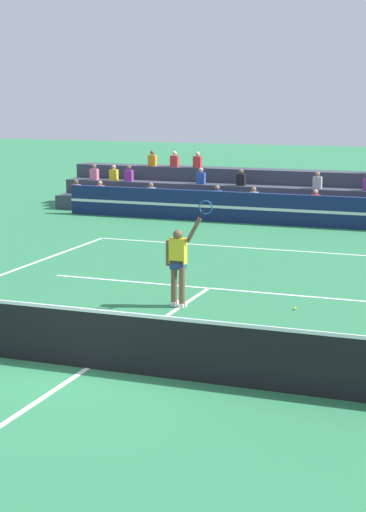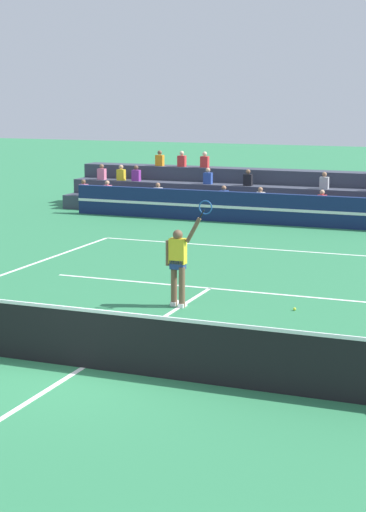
# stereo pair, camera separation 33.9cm
# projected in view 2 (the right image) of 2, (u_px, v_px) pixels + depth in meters

# --- Properties ---
(ground_plane) EXTENTS (120.00, 120.00, 0.00)m
(ground_plane) POSITION_uv_depth(u_px,v_px,m) (83.00, 368.00, 14.69)
(ground_plane) COLOR #2D7A4C
(court_lines) EXTENTS (11.10, 23.90, 0.01)m
(court_lines) POSITION_uv_depth(u_px,v_px,m) (83.00, 367.00, 14.69)
(court_lines) COLOR white
(court_lines) RESTS_ON ground
(tennis_net) EXTENTS (12.00, 0.10, 1.10)m
(tennis_net) POSITION_uv_depth(u_px,v_px,m) (82.00, 337.00, 14.59)
(tennis_net) COLOR slate
(tennis_net) RESTS_ON ground
(sponsor_banner_wall) EXTENTS (18.00, 0.26, 1.10)m
(sponsor_banner_wall) POSITION_uv_depth(u_px,v_px,m) (309.00, 211.00, 29.74)
(sponsor_banner_wall) COLOR navy
(sponsor_banner_wall) RESTS_ON ground
(bleacher_stand) EXTENTS (20.46, 2.85, 2.28)m
(bleacher_stand) POSITION_uv_depth(u_px,v_px,m) (325.00, 199.00, 32.04)
(bleacher_stand) COLOR #383D4C
(bleacher_stand) RESTS_ON ground
(tennis_player) EXTENTS (1.13, 0.34, 2.44)m
(tennis_player) POSITION_uv_depth(u_px,v_px,m) (179.00, 263.00, 18.66)
(tennis_player) COLOR brown
(tennis_player) RESTS_ON ground
(tennis_ball) EXTENTS (0.07, 0.07, 0.07)m
(tennis_ball) POSITION_uv_depth(u_px,v_px,m) (295.00, 309.00, 18.48)
(tennis_ball) COLOR #C6DB33
(tennis_ball) RESTS_ON ground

